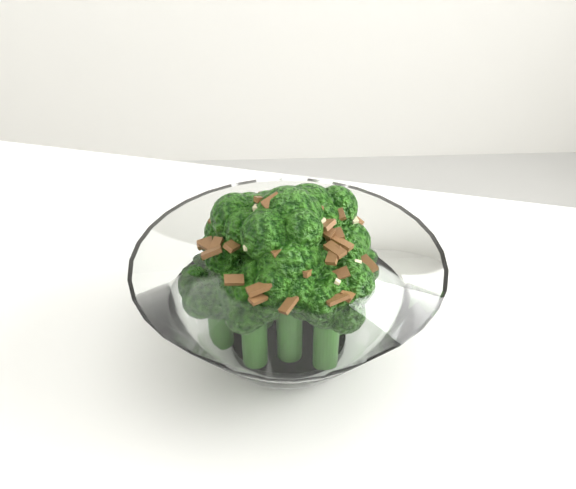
{
  "coord_description": "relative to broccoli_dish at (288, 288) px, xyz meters",
  "views": [
    {
      "loc": [
        0.1,
        -0.32,
        1.1
      ],
      "look_at": [
        0.11,
        0.04,
        0.84
      ],
      "focal_mm": 40.0,
      "sensor_mm": 36.0,
      "label": 1
    }
  ],
  "objects": [
    {
      "name": "broccoli_dish",
      "position": [
        0.0,
        0.0,
        0.0
      ],
      "size": [
        0.22,
        0.22,
        0.14
      ],
      "color": "white",
      "rests_on": "table"
    }
  ]
}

